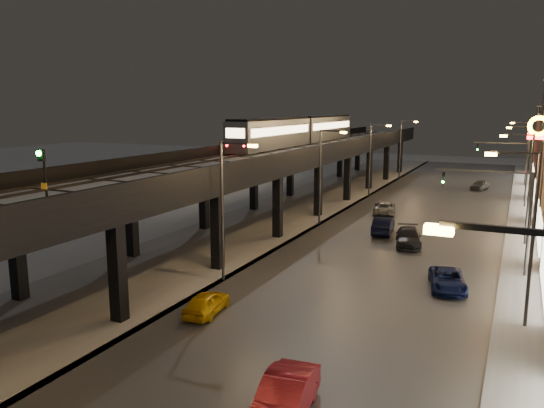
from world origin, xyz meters
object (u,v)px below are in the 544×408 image
at_px(car_onc_red, 480,185).
at_px(car_onc_silver, 284,400).
at_px(subway_train, 300,130).
at_px(car_mid_silver, 384,208).
at_px(rail_signal, 43,168).
at_px(car_onc_white, 408,238).
at_px(car_onc_dark, 448,281).
at_px(car_near_white, 383,226).
at_px(car_taxi, 207,304).

bearing_deg(car_onc_red, car_onc_silver, -76.22).
relative_size(subway_train, car_mid_silver, 7.08).
height_order(car_mid_silver, car_onc_silver, car_onc_silver).
distance_m(rail_signal, car_onc_white, 29.24).
relative_size(rail_signal, car_mid_silver, 0.59).
relative_size(car_mid_silver, car_onc_dark, 1.05).
bearing_deg(car_near_white, car_onc_dark, 112.43).
bearing_deg(car_near_white, rail_signal, 68.66).
relative_size(rail_signal, car_onc_dark, 0.62).
height_order(car_taxi, car_onc_white, car_onc_white).
bearing_deg(car_onc_white, car_onc_dark, -78.73).
distance_m(rail_signal, car_mid_silver, 39.36).
xyz_separation_m(car_onc_silver, car_onc_dark, (3.57, 16.68, -0.16)).
relative_size(subway_train, car_taxi, 9.07).
bearing_deg(car_onc_white, car_onc_red, 72.16).
height_order(subway_train, car_onc_white, subway_train).
xyz_separation_m(car_onc_silver, car_onc_white, (-0.65, 26.21, -0.08)).
bearing_deg(car_near_white, car_mid_silver, -83.73).
xyz_separation_m(car_taxi, car_onc_silver, (7.74, -7.15, 0.15)).
bearing_deg(car_taxi, car_near_white, -107.47).
distance_m(car_taxi, car_onc_silver, 10.54).
bearing_deg(car_onc_dark, car_onc_white, 101.37).
xyz_separation_m(car_onc_dark, car_onc_white, (-4.22, 9.53, 0.08)).
relative_size(car_taxi, car_near_white, 0.81).
xyz_separation_m(subway_train, car_taxi, (9.89, -37.58, -7.63)).
bearing_deg(car_onc_white, car_onc_silver, -101.19).
relative_size(car_onc_silver, car_onc_white, 0.98).
relative_size(car_near_white, car_mid_silver, 0.96).
bearing_deg(subway_train, car_onc_white, -47.50).
bearing_deg(subway_train, car_mid_silver, -28.11).
relative_size(car_near_white, car_onc_white, 0.93).
relative_size(rail_signal, car_near_white, 0.61).
xyz_separation_m(car_mid_silver, car_onc_silver, (5.43, -38.23, 0.12)).
bearing_deg(car_onc_dark, car_mid_silver, 100.16).
relative_size(car_mid_silver, car_onc_silver, 0.99).
bearing_deg(car_taxi, car_mid_silver, -100.77).
xyz_separation_m(car_near_white, car_onc_dark, (7.01, -12.70, -0.12)).
height_order(car_near_white, car_onc_red, car_near_white).
xyz_separation_m(car_taxi, car_onc_red, (10.16, 52.56, 0.03)).
distance_m(car_onc_dark, car_onc_white, 10.42).
bearing_deg(car_onc_red, subway_train, -127.13).
relative_size(rail_signal, car_onc_red, 0.72).
distance_m(subway_train, car_onc_white, 26.24).
bearing_deg(car_onc_white, car_mid_silver, 99.09).
bearing_deg(car_onc_white, rail_signal, -124.66).
bearing_deg(car_onc_white, car_taxi, -123.01).
height_order(subway_train, car_onc_dark, subway_train).
xyz_separation_m(subway_train, car_near_white, (14.19, -15.35, -7.52)).
bearing_deg(car_near_white, car_onc_red, -107.38).
distance_m(rail_signal, car_onc_dark, 23.59).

